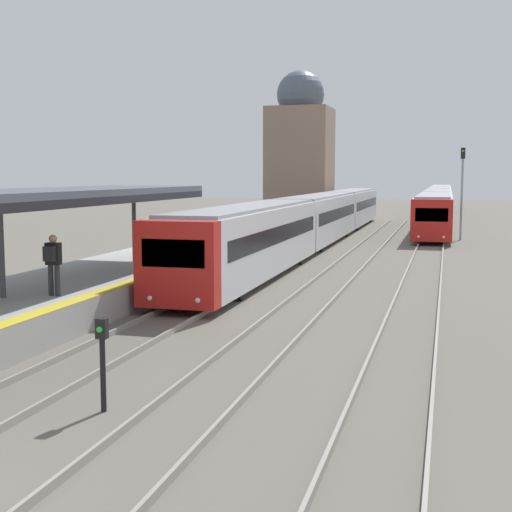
{
  "coord_description": "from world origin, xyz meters",
  "views": [
    {
      "loc": [
        7.65,
        -6.05,
        4.17
      ],
      "look_at": [
        1.69,
        16.11,
        1.56
      ],
      "focal_mm": 50.0,
      "sensor_mm": 36.0,
      "label": 1
    }
  ],
  "objects": [
    {
      "name": "train_near",
      "position": [
        0.0,
        37.08,
        1.65
      ],
      "size": [
        2.52,
        47.87,
        2.97
      ],
      "color": "red",
      "rests_on": "ground_plane"
    },
    {
      "name": "distant_domed_building",
      "position": [
        -4.73,
        54.65,
        6.13
      ],
      "size": [
        5.25,
        5.25,
        13.03
      ],
      "color": "#89705B",
      "rests_on": "ground_plane"
    },
    {
      "name": "platform_canopy",
      "position": [
        -3.76,
        10.4,
        3.64
      ],
      "size": [
        4.0,
        20.88,
        2.85
      ],
      "color": "#4C515B",
      "rests_on": "station_platform"
    },
    {
      "name": "train_far",
      "position": [
        6.77,
        66.16,
        1.61
      ],
      "size": [
        2.44,
        58.6,
        2.88
      ],
      "color": "red",
      "rests_on": "ground_plane"
    },
    {
      "name": "signal_post_near",
      "position": [
        1.86,
        5.07,
        1.05
      ],
      "size": [
        0.2,
        0.21,
        1.68
      ],
      "color": "black",
      "rests_on": "ground_plane"
    },
    {
      "name": "signal_mast_far",
      "position": [
        8.51,
        41.64,
        3.65
      ],
      "size": [
        0.28,
        0.29,
        5.92
      ],
      "color": "gray",
      "rests_on": "ground_plane"
    },
    {
      "name": "person_on_platform",
      "position": [
        -2.62,
        10.97,
        1.9
      ],
      "size": [
        0.4,
        0.4,
        1.66
      ],
      "color": "#2D2D33",
      "rests_on": "station_platform"
    }
  ]
}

